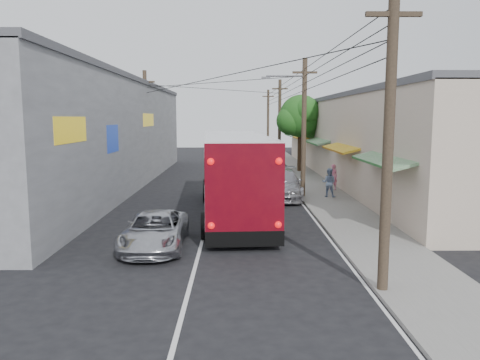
% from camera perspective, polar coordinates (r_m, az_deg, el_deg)
% --- Properties ---
extents(ground, '(120.00, 120.00, 0.00)m').
position_cam_1_polar(ground, '(14.78, -5.57, -10.80)').
color(ground, black).
rests_on(ground, ground).
extents(sidewalk, '(3.00, 80.00, 0.12)m').
position_cam_1_polar(sidewalk, '(34.67, 8.14, -0.09)').
color(sidewalk, slate).
rests_on(sidewalk, ground).
extents(building_right, '(7.09, 40.00, 6.25)m').
position_cam_1_polar(building_right, '(37.29, 14.62, 5.04)').
color(building_right, beige).
rests_on(building_right, ground).
extents(building_left, '(7.20, 36.00, 7.25)m').
position_cam_1_polar(building_left, '(33.44, -17.61, 5.53)').
color(building_left, gray).
rests_on(building_left, ground).
extents(utility_poles, '(11.80, 45.28, 8.00)m').
position_cam_1_polar(utility_poles, '(34.35, 2.57, 6.71)').
color(utility_poles, '#473828').
rests_on(utility_poles, ground).
extents(street_tree, '(4.40, 4.00, 6.60)m').
position_cam_1_polar(street_tree, '(40.37, 7.50, 7.56)').
color(street_tree, '#3F2B19').
rests_on(street_tree, ground).
extents(coach_bus, '(3.71, 13.52, 3.86)m').
position_cam_1_polar(coach_bus, '(22.64, -0.74, 0.85)').
color(coach_bus, white).
rests_on(coach_bus, ground).
extents(jeepney, '(2.22, 4.66, 1.28)m').
position_cam_1_polar(jeepney, '(17.12, -10.34, -6.09)').
color(jeepney, silver).
rests_on(jeepney, ground).
extents(parked_suv, '(2.67, 5.83, 1.65)m').
position_cam_1_polar(parked_suv, '(27.37, 5.04, -0.47)').
color(parked_suv, '#93939A').
rests_on(parked_suv, ground).
extents(parked_car_mid, '(2.11, 4.17, 1.36)m').
position_cam_1_polar(parked_car_mid, '(37.76, 4.52, 1.53)').
color(parked_car_mid, '#222327').
rests_on(parked_car_mid, ground).
extents(parked_car_far, '(1.87, 4.17, 1.33)m').
position_cam_1_polar(parked_car_far, '(41.24, 2.98, 2.03)').
color(parked_car_far, black).
rests_on(parked_car_far, ground).
extents(pedestrian_near, '(0.60, 0.40, 1.63)m').
position_cam_1_polar(pedestrian_near, '(30.18, 11.26, 0.37)').
color(pedestrian_near, pink).
rests_on(pedestrian_near, sidewalk).
extents(pedestrian_far, '(0.98, 0.88, 1.67)m').
position_cam_1_polar(pedestrian_far, '(27.39, 10.79, -0.31)').
color(pedestrian_far, '#849AC0').
rests_on(pedestrian_far, sidewalk).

